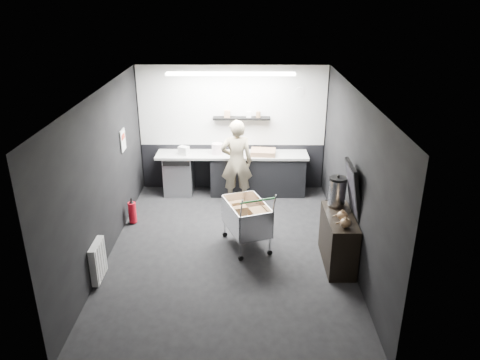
{
  "coord_description": "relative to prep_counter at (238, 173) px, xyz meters",
  "views": [
    {
      "loc": [
        0.26,
        -6.91,
        4.18
      ],
      "look_at": [
        0.19,
        0.4,
        1.14
      ],
      "focal_mm": 35.0,
      "sensor_mm": 36.0,
      "label": 1
    }
  ],
  "objects": [
    {
      "name": "person",
      "position": [
        -0.03,
        -0.45,
        0.42
      ],
      "size": [
        0.66,
        0.45,
        1.76
      ],
      "primitive_type": "imported",
      "rotation": [
        0.0,
        0.0,
        3.18
      ],
      "color": "beige",
      "rests_on": "floor"
    },
    {
      "name": "wall_left",
      "position": [
        -2.14,
        -2.42,
        0.89
      ],
      "size": [
        0.0,
        5.5,
        5.5
      ],
      "primitive_type": "plane",
      "rotation": [
        1.57,
        0.0,
        1.57
      ],
      "color": "black",
      "rests_on": "floor"
    },
    {
      "name": "ceiling",
      "position": [
        -0.14,
        -2.42,
        2.24
      ],
      "size": [
        5.5,
        5.5,
        0.0
      ],
      "primitive_type": "plane",
      "rotation": [
        3.14,
        0.0,
        0.0
      ],
      "color": "silver",
      "rests_on": "wall_back"
    },
    {
      "name": "fire_extinguisher",
      "position": [
        -1.99,
        -1.44,
        -0.22
      ],
      "size": [
        0.15,
        0.15,
        0.49
      ],
      "color": "red",
      "rests_on": "floor"
    },
    {
      "name": "ceiling_strip",
      "position": [
        -0.14,
        -0.57,
        2.21
      ],
      "size": [
        2.4,
        0.2,
        0.04
      ],
      "primitive_type": "cube",
      "color": "white",
      "rests_on": "ceiling"
    },
    {
      "name": "white_container",
      "position": [
        -1.15,
        -0.05,
        0.53
      ],
      "size": [
        0.24,
        0.22,
        0.17
      ],
      "primitive_type": "cube",
      "rotation": [
        0.0,
        0.0,
        -0.42
      ],
      "color": "silver",
      "rests_on": "prep_counter"
    },
    {
      "name": "cardboard_box",
      "position": [
        0.52,
        -0.05,
        0.49
      ],
      "size": [
        0.55,
        0.43,
        0.1
      ],
      "primitive_type": "cube",
      "rotation": [
        0.0,
        0.0,
        -0.08
      ],
      "color": "#9C7453",
      "rests_on": "prep_counter"
    },
    {
      "name": "prep_counter",
      "position": [
        0.0,
        0.0,
        0.0
      ],
      "size": [
        3.2,
        0.61,
        0.9
      ],
      "color": "black",
      "rests_on": "floor"
    },
    {
      "name": "wall_clock",
      "position": [
        1.26,
        0.3,
        1.69
      ],
      "size": [
        0.2,
        0.03,
        0.2
      ],
      "primitive_type": "cylinder",
      "rotation": [
        1.57,
        0.0,
        0.0
      ],
      "color": "silver",
      "rests_on": "wall_back"
    },
    {
      "name": "kitchen_wall_panel",
      "position": [
        -0.14,
        0.31,
        1.39
      ],
      "size": [
        3.95,
        0.02,
        1.7
      ],
      "primitive_type": "cube",
      "color": "silver",
      "rests_on": "wall_back"
    },
    {
      "name": "pink_tub",
      "position": [
        -0.45,
        0.0,
        0.56
      ],
      "size": [
        0.22,
        0.22,
        0.22
      ],
      "primitive_type": "cylinder",
      "color": "white",
      "rests_on": "prep_counter"
    },
    {
      "name": "poster",
      "position": [
        -2.12,
        -1.12,
        1.09
      ],
      "size": [
        0.02,
        0.3,
        0.4
      ],
      "primitive_type": "cube",
      "color": "white",
      "rests_on": "wall_left"
    },
    {
      "name": "sideboard",
      "position": [
        1.64,
        -2.75,
        0.09
      ],
      "size": [
        0.48,
        1.14,
        1.7
      ],
      "color": "black",
      "rests_on": "floor"
    },
    {
      "name": "radiator",
      "position": [
        -2.08,
        -3.32,
        -0.11
      ],
      "size": [
        0.1,
        0.5,
        0.6
      ],
      "primitive_type": "cube",
      "color": "silver",
      "rests_on": "wall_left"
    },
    {
      "name": "wall_back",
      "position": [
        -0.14,
        0.33,
        0.89
      ],
      "size": [
        5.5,
        0.0,
        5.5
      ],
      "primitive_type": "plane",
      "rotation": [
        1.57,
        0.0,
        0.0
      ],
      "color": "black",
      "rests_on": "floor"
    },
    {
      "name": "wall_right",
      "position": [
        1.86,
        -2.42,
        0.89
      ],
      "size": [
        0.0,
        5.5,
        5.5
      ],
      "primitive_type": "plane",
      "rotation": [
        1.57,
        0.0,
        -1.57
      ],
      "color": "black",
      "rests_on": "floor"
    },
    {
      "name": "wall_front",
      "position": [
        -0.14,
        -5.17,
        0.89
      ],
      "size": [
        5.5,
        0.0,
        5.5
      ],
      "primitive_type": "plane",
      "rotation": [
        -1.57,
        0.0,
        0.0
      ],
      "color": "black",
      "rests_on": "floor"
    },
    {
      "name": "floating_shelf",
      "position": [
        0.06,
        0.2,
        1.16
      ],
      "size": [
        1.2,
        0.22,
        0.04
      ],
      "primitive_type": "cube",
      "color": "black",
      "rests_on": "wall_back"
    },
    {
      "name": "dado_panel",
      "position": [
        -0.14,
        0.31,
        0.04
      ],
      "size": [
        3.95,
        0.02,
        1.0
      ],
      "primitive_type": "cube",
      "color": "black",
      "rests_on": "wall_back"
    },
    {
      "name": "poster_red_band",
      "position": [
        -2.11,
        -1.12,
        1.16
      ],
      "size": [
        0.02,
        0.22,
        0.1
      ],
      "primitive_type": "cube",
      "color": "red",
      "rests_on": "poster"
    },
    {
      "name": "shopping_cart",
      "position": [
        0.16,
        -2.25,
        0.07
      ],
      "size": [
        0.92,
        1.2,
        1.1
      ],
      "color": "silver",
      "rests_on": "floor"
    },
    {
      "name": "floor",
      "position": [
        -0.14,
        -2.42,
        -0.46
      ],
      "size": [
        5.5,
        5.5,
        0.0
      ],
      "primitive_type": "plane",
      "color": "black",
      "rests_on": "ground"
    }
  ]
}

